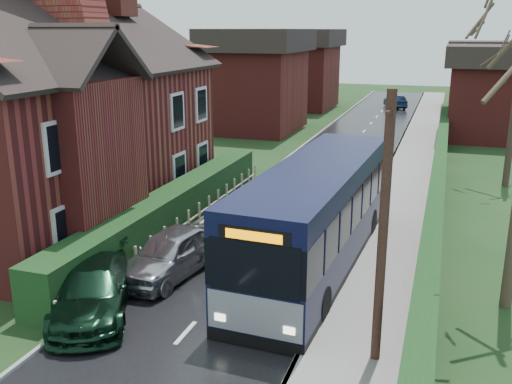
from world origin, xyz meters
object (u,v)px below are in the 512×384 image
(brick_house, at_px, (53,114))
(car_green, at_px, (92,289))
(bus, at_px, (317,217))
(car_silver, at_px, (171,253))
(telegraph_pole, at_px, (383,233))
(bus_stop_sign, at_px, (337,234))

(brick_house, bearing_deg, car_green, -48.19)
(car_green, bearing_deg, brick_house, 105.19)
(brick_house, relative_size, bus, 1.28)
(car_silver, bearing_deg, car_green, -98.67)
(bus, distance_m, car_green, 7.32)
(telegraph_pole, bearing_deg, bus, 122.01)
(bus_stop_sign, bearing_deg, car_green, -154.27)
(bus, distance_m, bus_stop_sign, 2.08)
(brick_house, relative_size, car_green, 3.07)
(car_silver, bearing_deg, telegraph_pole, -15.63)
(car_green, xyz_separation_m, telegraph_pole, (7.70, -0.05, 2.54))
(bus_stop_sign, xyz_separation_m, telegraph_pole, (1.60, -3.39, 1.38))
(brick_house, height_order, car_silver, brick_house)
(car_green, bearing_deg, telegraph_pole, -27.02)
(brick_house, height_order, telegraph_pole, brick_house)
(brick_house, xyz_separation_m, car_silver, (6.74, -3.56, -3.63))
(car_silver, distance_m, bus_stop_sign, 5.33)
(bus, distance_m, car_silver, 4.83)
(bus_stop_sign, relative_size, telegraph_pole, 0.44)
(bus, xyz_separation_m, car_silver, (-4.19, -2.19, -0.96))
(car_silver, xyz_separation_m, car_green, (-0.90, -2.96, -0.05))
(bus, bearing_deg, car_green, -131.92)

